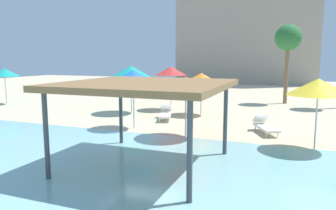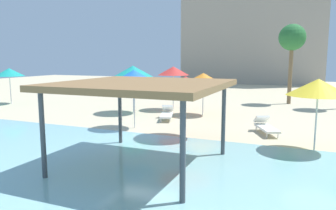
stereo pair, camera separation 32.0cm
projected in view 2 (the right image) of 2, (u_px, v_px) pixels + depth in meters
ground_plane at (139, 144)px, 12.78m from camera, size 80.00×80.00×0.00m
lagoon_water at (41, 194)px, 7.98m from camera, size 44.00×13.50×0.04m
shade_pavilion at (143, 87)px, 9.79m from camera, size 4.80×4.80×2.65m
beach_umbrella_orange_0 at (203, 78)px, 18.91m from camera, size 2.04×2.04×2.49m
beach_umbrella_teal_2 at (9, 72)px, 23.49m from camera, size 2.10×2.10×2.62m
beach_umbrella_teal_3 at (133, 71)px, 19.64m from camera, size 2.43×2.43×2.90m
beach_umbrella_red_4 at (173, 71)px, 20.81m from camera, size 2.03×2.03×2.82m
beach_umbrella_blue_5 at (134, 76)px, 15.29m from camera, size 1.97×1.97×2.80m
beach_umbrella_yellow_6 at (318, 87)px, 11.46m from camera, size 2.19×2.19×2.64m
beach_umbrella_red_7 at (186, 84)px, 13.43m from camera, size 2.28×2.28×2.61m
lounge_chair_0 at (167, 113)px, 17.78m from camera, size 1.16×1.99×0.74m
lounge_chair_1 at (265, 126)px, 14.49m from camera, size 1.34×1.97×0.74m
palm_tree_0 at (292, 39)px, 23.21m from camera, size 1.90×1.90×5.78m
hotel_block_0 at (256, 18)px, 45.30m from camera, size 18.12×11.47×17.85m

